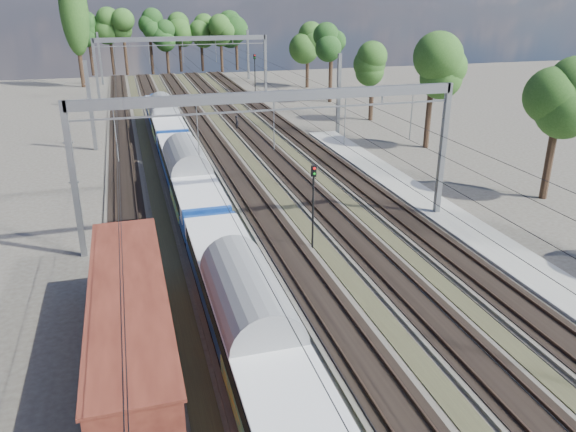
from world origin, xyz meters
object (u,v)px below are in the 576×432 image
object	(u,v)px
emu_train	(188,171)
freight_boxcar	(131,323)
worker	(237,123)
signal_near	(313,197)
signal_far	(255,68)

from	to	relation	value
emu_train	freight_boxcar	distance (m)	19.55
freight_boxcar	worker	distance (m)	43.50
emu_train	freight_boxcar	bearing A→B (deg)	-103.32
freight_boxcar	signal_near	distance (m)	14.05
freight_boxcar	signal_far	distance (m)	70.11
worker	signal_far	size ratio (longest dim) A/B	0.29
worker	signal_near	world-z (taller)	signal_near
worker	signal_near	bearing A→B (deg)	166.98
worker	signal_far	xyz separation A→B (m)	(8.03, 25.38, 2.79)
signal_near	emu_train	bearing A→B (deg)	144.06
signal_near	signal_far	bearing A→B (deg)	102.55
signal_far	signal_near	bearing A→B (deg)	-74.83
signal_near	signal_far	size ratio (longest dim) A/B	0.90
signal_near	signal_far	distance (m)	58.71
worker	emu_train	bearing A→B (deg)	150.81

